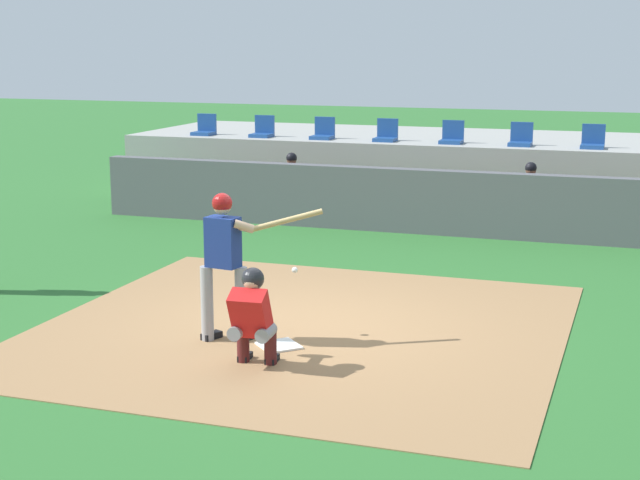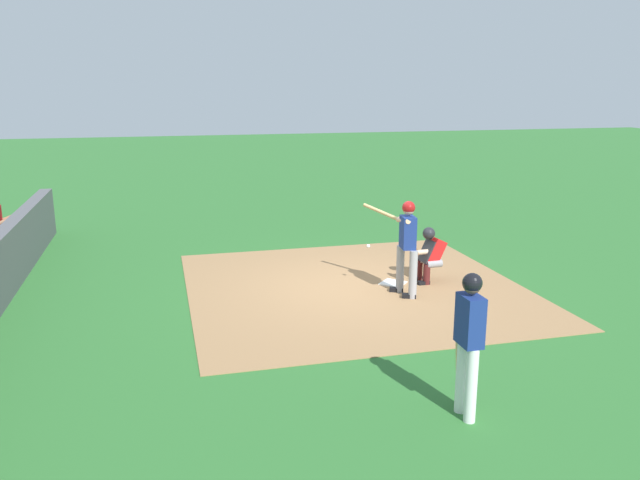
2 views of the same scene
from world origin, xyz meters
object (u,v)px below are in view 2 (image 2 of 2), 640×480
batter_at_plate (406,242)px  on_deck_batter (469,336)px  dugout_player_2 (2,220)px  catcher_crouched (428,253)px  home_plate (393,283)px

batter_at_plate → on_deck_batter: size_ratio=1.01×
on_deck_batter → dugout_player_2: size_ratio=1.37×
catcher_crouched → on_deck_batter: on_deck_batter is taller
catcher_crouched → dugout_player_2: dugout_player_2 is taller
batter_at_plate → dugout_player_2: (5.82, 8.12, -0.36)m
dugout_player_2 → batter_at_plate: bearing=-125.6°
on_deck_batter → dugout_player_2: on_deck_batter is taller
on_deck_batter → batter_at_plate: bearing=-12.8°
batter_at_plate → on_deck_batter: batter_at_plate is taller
home_plate → batter_at_plate: size_ratio=0.24×
on_deck_batter → catcher_crouched: bearing=-19.0°
home_plate → on_deck_batter: 5.23m
batter_at_plate → catcher_crouched: (0.65, -0.74, -0.43)m
batter_at_plate → catcher_crouched: bearing=-48.6°
home_plate → batter_at_plate: batter_at_plate is taller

